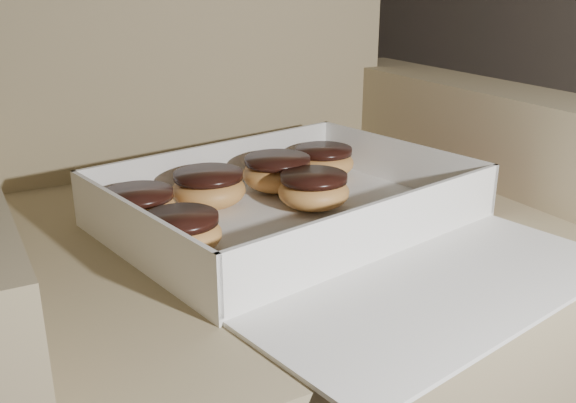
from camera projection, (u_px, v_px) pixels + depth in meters
The scene contains 12 objects.
armchair at pixel (255, 283), 0.95m from camera, with size 0.91×0.77×0.95m.
bakery_box at pixel (314, 221), 0.81m from camera, with size 0.53×0.59×0.07m.
donut_a at pixel (278, 172), 0.93m from camera, with size 0.10×0.10×0.05m.
donut_b at pixel (182, 232), 0.72m from camera, with size 0.09×0.09×0.05m.
donut_c at pixel (324, 161), 0.99m from camera, with size 0.09×0.09×0.05m.
donut_d at pixel (209, 188), 0.86m from camera, with size 0.10×0.10×0.05m.
donut_e at pixel (314, 190), 0.86m from camera, with size 0.10×0.10×0.05m.
donut_f at pixel (139, 207), 0.80m from camera, with size 0.09×0.09×0.05m.
crumb_a at pixel (334, 227), 0.80m from camera, with size 0.01×0.01×0.00m, color black.
crumb_b at pixel (329, 240), 0.76m from camera, with size 0.01×0.01×0.00m, color black.
crumb_c at pixel (243, 293), 0.64m from camera, with size 0.01×0.01×0.00m, color black.
crumb_d at pixel (179, 273), 0.68m from camera, with size 0.01×0.01×0.00m, color black.
Camera 1 is at (0.35, -0.99, 0.74)m, focal length 40.00 mm.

